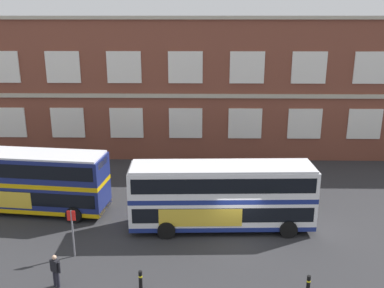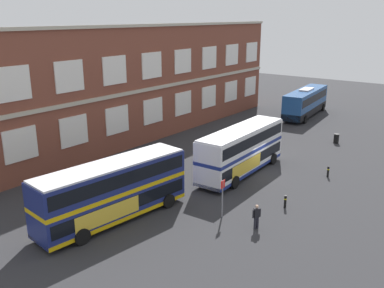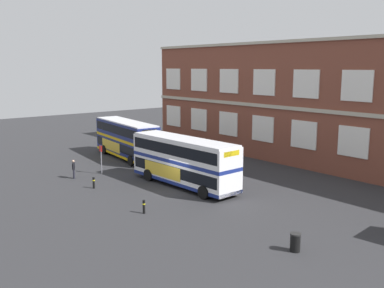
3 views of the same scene
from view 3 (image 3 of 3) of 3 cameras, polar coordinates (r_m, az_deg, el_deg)
ground_plane at (r=36.65m, az=0.84°, el=-5.59°), size 120.00×120.00×0.00m
brick_terminal_building at (r=46.42m, az=17.57°, el=4.96°), size 47.13×8.19×12.53m
double_decker_near at (r=48.03m, az=-8.64°, el=0.70°), size 11.22×3.81×4.07m
double_decker_middle at (r=36.33m, az=-1.12°, el=-2.24°), size 11.08×3.15×4.07m
waiting_passenger at (r=40.39m, az=-15.29°, el=-3.10°), size 0.61×0.39×1.70m
bus_stand_flag at (r=41.31m, az=-11.85°, el=-1.67°), size 0.44×0.10×2.70m
station_litter_bin at (r=24.84m, az=13.41°, el=-12.44°), size 0.60×0.60×1.03m
safety_bollard_west at (r=36.88m, az=-12.79°, el=-4.96°), size 0.19×0.19×0.95m
safety_bollard_east at (r=30.17m, az=-6.34°, el=-8.17°), size 0.19×0.19×0.95m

